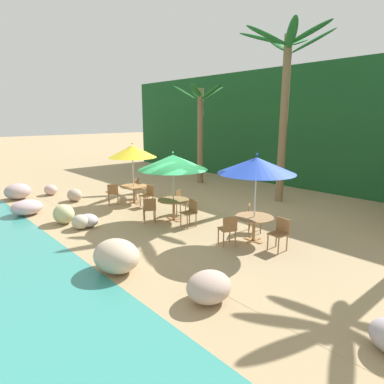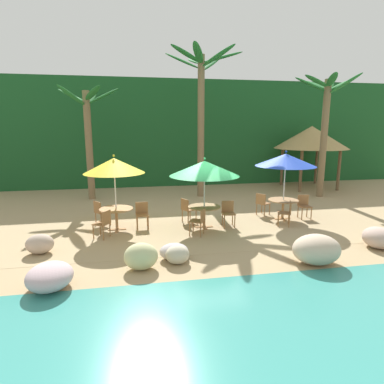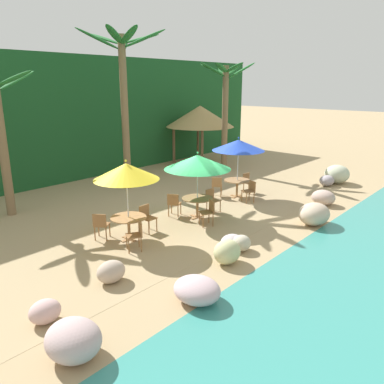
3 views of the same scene
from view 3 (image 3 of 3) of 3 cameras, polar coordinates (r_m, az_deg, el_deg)
ground_plane at (r=14.15m, az=0.73°, el=-3.35°), size 120.00×120.00×0.00m
terrace_deck at (r=14.15m, az=0.73°, el=-3.34°), size 18.00×5.20×0.01m
foliage_backdrop at (r=20.48m, az=-18.95°, el=10.41°), size 28.00×2.40×6.00m
rock_seawall at (r=13.03m, az=12.52°, el=-3.88°), size 16.25×2.97×0.89m
umbrella_yellow at (r=11.44m, az=-9.78°, el=3.03°), size 1.96×1.96×2.52m
dining_table_yellow at (r=11.88m, az=-9.43°, el=-4.27°), size 1.10×1.10×0.74m
chair_yellow_seaward at (r=12.51m, az=-6.77°, el=-3.60°), size 0.44×0.44×0.87m
chair_yellow_inland at (r=12.07m, az=-13.44°, el=-4.68°), size 0.59×0.59×0.87m
chair_yellow_left at (r=11.14m, az=-8.25°, el=-6.15°), size 0.58×0.58×0.87m
umbrella_green at (r=13.28m, az=0.83°, el=4.49°), size 2.34×2.34×2.40m
dining_table_green at (r=13.64m, az=0.81°, el=-1.38°), size 1.10×1.10×0.74m
chair_green_seaward at (r=14.31m, az=2.99°, el=-0.99°), size 0.45×0.46×0.87m
chair_green_inland at (r=13.80m, az=-2.72°, el=-1.63°), size 0.57×0.57×0.87m
chair_green_left at (r=12.95m, az=2.51°, el=-2.82°), size 0.58×0.57×0.87m
umbrella_blue at (r=15.94m, az=6.94°, el=6.95°), size 2.17×2.17×2.55m
dining_table_blue at (r=16.26m, az=6.75°, el=1.37°), size 1.10×1.10×0.74m
chair_blue_seaward at (r=16.99m, az=8.35°, el=1.59°), size 0.45×0.46×0.87m
chair_blue_inland at (r=16.23m, az=3.73°, el=1.05°), size 0.59×0.59×0.87m
chair_blue_left at (r=15.65m, az=8.64°, el=0.34°), size 0.56×0.56×0.87m
palm_tree_nearest at (r=14.98m, az=-26.77°, el=9.33°), size 2.88×2.87×5.16m
palm_tree_second at (r=17.32m, az=-10.16°, el=16.05°), size 3.60×3.77×6.91m
palm_tree_third at (r=20.69m, az=4.95°, el=13.87°), size 3.07×3.05×5.73m
palapa_hut at (r=22.79m, az=1.21°, el=11.19°), size 4.01×4.01×3.42m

